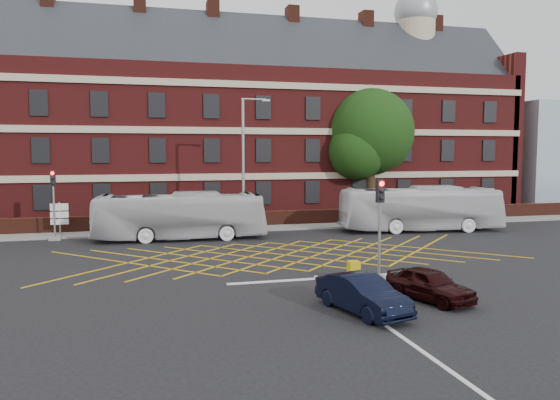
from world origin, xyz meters
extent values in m
plane|color=black|center=(0.00, 0.00, 0.00)|extent=(120.00, 120.00, 0.00)
cube|color=#5B1717|center=(0.00, 22.00, 6.00)|extent=(50.00, 12.00, 12.00)
cube|color=black|center=(0.00, 22.00, 12.00)|extent=(51.00, 10.61, 10.61)
cube|color=#B7A88C|center=(0.00, 15.92, 7.00)|extent=(50.00, 0.18, 0.50)
cube|color=black|center=(0.00, 15.94, 5.50)|extent=(1.20, 0.14, 1.80)
cube|color=#471C13|center=(-7.00, 22.00, 16.50)|extent=(1.00, 1.40, 3.20)
cylinder|color=#B7A88C|center=(18.00, 22.00, 15.00)|extent=(3.60, 3.60, 6.00)
sphere|color=gray|center=(18.00, 22.00, 18.40)|extent=(4.00, 4.00, 4.00)
cube|color=#471C13|center=(0.00, 13.00, 0.55)|extent=(56.00, 0.50, 1.10)
cube|color=slate|center=(0.00, 12.00, 0.06)|extent=(60.00, 3.00, 0.12)
cube|color=#CC990C|center=(0.00, 2.00, 0.01)|extent=(8.22, 8.22, 0.02)
cube|color=silver|center=(0.00, -3.50, 0.01)|extent=(8.00, 0.30, 0.02)
cube|color=silver|center=(0.00, -10.00, 0.01)|extent=(0.15, 14.00, 0.02)
imported|color=silver|center=(-4.99, 8.53, 1.47)|extent=(10.65, 3.03, 2.93)
imported|color=silver|center=(11.21, 8.06, 1.54)|extent=(11.28, 3.98, 3.08)
imported|color=black|center=(-0.15, -8.54, 0.64)|extent=(2.28, 4.11, 1.28)
imported|color=black|center=(2.86, -7.72, 0.60)|extent=(2.49, 3.80, 1.20)
cylinder|color=black|center=(11.04, 16.15, 2.81)|extent=(0.90, 0.90, 5.62)
sphere|color=black|center=(11.04, 16.15, 7.03)|extent=(7.02, 7.02, 7.02)
sphere|color=black|center=(9.54, 15.35, 5.42)|extent=(4.57, 4.57, 4.57)
sphere|color=black|center=(12.54, 16.95, 5.82)|extent=(4.21, 4.21, 4.21)
cube|color=slate|center=(2.33, -4.49, 0.10)|extent=(0.70, 0.70, 0.20)
cylinder|color=gray|center=(2.33, -4.49, 1.75)|extent=(0.12, 0.12, 3.50)
cube|color=black|center=(2.33, -4.49, 3.80)|extent=(0.30, 0.25, 0.95)
sphere|color=#FF0C05|center=(2.33, -4.63, 4.12)|extent=(0.20, 0.20, 0.20)
cube|color=slate|center=(-12.46, 10.26, 0.10)|extent=(0.70, 0.70, 0.20)
cylinder|color=gray|center=(-12.46, 10.26, 1.75)|extent=(0.12, 0.12, 3.50)
cube|color=black|center=(-12.46, 10.26, 3.80)|extent=(0.30, 0.25, 0.95)
sphere|color=#FF0C05|center=(-12.46, 10.12, 4.12)|extent=(0.20, 0.20, 0.20)
cube|color=slate|center=(-0.85, 9.34, 0.10)|extent=(1.00, 1.00, 0.20)
cylinder|color=gray|center=(-0.85, 9.34, 4.39)|extent=(0.18, 0.18, 8.77)
cylinder|color=gray|center=(-0.15, 9.34, 8.77)|extent=(1.60, 0.12, 0.12)
cube|color=gray|center=(0.65, 9.34, 8.72)|extent=(0.50, 0.20, 0.12)
cylinder|color=gray|center=(-12.36, 11.75, 1.10)|extent=(0.10, 0.10, 2.20)
cube|color=silver|center=(-12.36, 11.67, 1.90)|extent=(1.10, 0.06, 0.45)
cube|color=silver|center=(-12.36, 11.67, 1.40)|extent=(1.10, 0.06, 0.40)
cube|color=silver|center=(-12.36, 11.67, 0.95)|extent=(1.10, 0.06, 0.35)
cube|color=gold|center=(1.28, -4.28, 0.43)|extent=(0.47, 0.40, 0.86)
camera|label=1|loc=(-7.41, -25.35, 5.48)|focal=35.00mm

